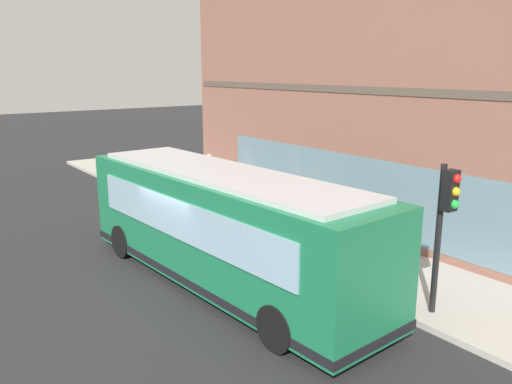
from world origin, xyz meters
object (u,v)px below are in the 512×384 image
Objects in this scene: newspaper_vending_box at (248,210)px; pedestrian_near_hydrant at (378,226)px; traffic_light_near_corner at (446,212)px; pedestrian_walking_along_curb at (275,190)px; pedestrian_by_light_pole at (190,182)px; city_bus_nearside at (223,228)px; fire_hydrant at (352,240)px; pedestrian_near_building_entrance at (209,171)px.

pedestrian_near_hydrant is at bearing -79.32° from newspaper_vending_box.
traffic_light_near_corner is 1.93× the size of pedestrian_walking_along_curb.
pedestrian_by_light_pole reaches higher than pedestrian_near_hydrant.
city_bus_nearside is 5.29m from newspaper_vending_box.
fire_hydrant is 0.41× the size of pedestrian_walking_along_curb.
pedestrian_by_light_pole is at bearing 89.27° from traffic_light_near_corner.
pedestrian_near_hydrant is 1.84× the size of newspaper_vending_box.
pedestrian_walking_along_curb is (4.74, 3.73, -0.37)m from city_bus_nearside.
newspaper_vending_box is (-1.19, 0.08, -0.58)m from pedestrian_walking_along_curb.
traffic_light_near_corner is 8.67m from pedestrian_walking_along_curb.
city_bus_nearside is 5.76× the size of pedestrian_by_light_pole.
pedestrian_near_building_entrance reaches higher than fire_hydrant.
fire_hydrant is at bearing 103.58° from pedestrian_near_hydrant.
fire_hydrant is 1.02m from pedestrian_near_hydrant.
pedestrian_near_building_entrance is (0.13, 9.65, 0.10)m from pedestrian_near_hydrant.
city_bus_nearside is 9.51m from pedestrian_near_building_entrance.
fire_hydrant is 8.87m from pedestrian_near_building_entrance.
pedestrian_near_building_entrance reaches higher than newspaper_vending_box.
pedestrian_by_light_pole reaches higher than newspaper_vending_box.
fire_hydrant is at bearing -95.52° from pedestrian_walking_along_curb.
pedestrian_near_hydrant is at bearing -79.34° from pedestrian_by_light_pole.
pedestrian_near_building_entrance reaches higher than pedestrian_walking_along_curb.
pedestrian_walking_along_curb is (0.41, 4.28, 0.67)m from fire_hydrant.
city_bus_nearside reaches higher than fire_hydrant.
traffic_light_near_corner is 3.83× the size of newspaper_vending_box.
pedestrian_by_light_pole is (-1.57, 8.34, 0.07)m from pedestrian_near_hydrant.
pedestrian_near_hydrant is 9.65m from pedestrian_near_building_entrance.
pedestrian_by_light_pole is at bearing -142.54° from pedestrian_near_building_entrance.
pedestrian_by_light_pole is 0.97× the size of pedestrian_near_building_entrance.
pedestrian_near_building_entrance is at bearing 91.04° from pedestrian_walking_along_curb.
pedestrian_walking_along_curb is at bearing 76.93° from traffic_light_near_corner.
pedestrian_walking_along_curb is 4.56m from pedestrian_near_building_entrance.
pedestrian_walking_along_curb reaches higher than fire_hydrant.
city_bus_nearside is 6.04m from pedestrian_walking_along_curb.
pedestrian_near_building_entrance is (0.33, 8.84, 0.69)m from fire_hydrant.
pedestrian_by_light_pole is at bearing 118.84° from pedestrian_walking_along_curb.
pedestrian_near_building_entrance is 2.01× the size of newspaper_vending_box.
fire_hydrant is 0.42× the size of pedestrian_by_light_pole.
pedestrian_by_light_pole is at bearing 100.66° from pedestrian_near_hydrant.
pedestrian_near_building_entrance is at bearing 37.46° from pedestrian_by_light_pole.
traffic_light_near_corner is 4.78m from fire_hydrant.
traffic_light_near_corner reaches higher than fire_hydrant.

